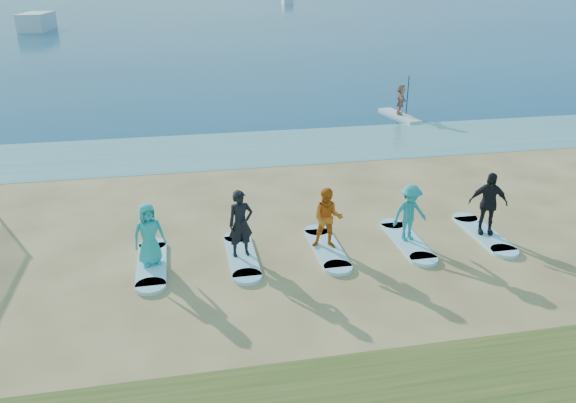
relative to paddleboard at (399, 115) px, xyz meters
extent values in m
plane|color=tan|center=(-7.40, -14.40, -0.06)|extent=(600.00, 600.00, 0.00)
plane|color=teal|center=(-7.40, -3.90, -0.05)|extent=(600.00, 600.00, 0.00)
cube|color=silver|center=(0.00, 0.00, 0.00)|extent=(1.19, 3.07, 0.12)
imported|color=tan|center=(0.00, 0.00, 0.80)|extent=(0.80, 1.44, 1.48)
cube|color=silver|center=(-26.67, 49.65, -0.06)|extent=(3.36, 7.10, 2.05)
cube|color=silver|center=(14.97, 104.50, -0.06)|extent=(2.61, 6.98, 1.61)
cube|color=#9CDFF2|center=(-11.63, -13.20, -0.01)|extent=(0.70, 2.20, 0.09)
imported|color=teal|center=(-11.63, -13.20, 0.80)|extent=(0.88, 0.72, 1.55)
cube|color=#9CDFF2|center=(-9.43, -13.20, -0.01)|extent=(0.70, 2.20, 0.09)
imported|color=black|center=(-9.43, -13.20, 0.88)|extent=(0.69, 0.51, 1.71)
cube|color=#9CDFF2|center=(-7.22, -13.20, -0.01)|extent=(0.70, 2.20, 0.09)
imported|color=#CE6115|center=(-7.22, -13.20, 0.83)|extent=(0.91, 0.79, 1.60)
cube|color=#9CDFF2|center=(-5.02, -13.20, -0.01)|extent=(0.70, 2.20, 0.09)
imported|color=teal|center=(-5.02, -13.20, 0.80)|extent=(1.08, 0.75, 1.53)
cube|color=#9CDFF2|center=(-2.81, -13.20, -0.01)|extent=(0.70, 2.20, 0.09)
imported|color=black|center=(-2.81, -13.20, 0.89)|extent=(1.09, 0.72, 1.72)
camera|label=1|loc=(-10.72, -25.67, 6.60)|focal=35.00mm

